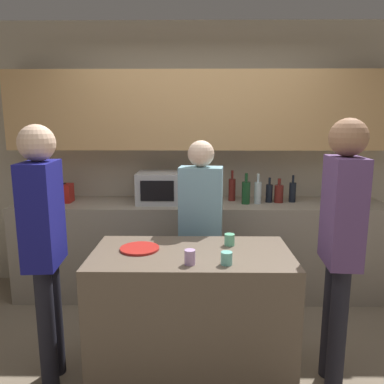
{
  "coord_description": "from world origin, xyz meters",
  "views": [
    {
      "loc": [
        -0.04,
        -2.2,
        1.73
      ],
      "look_at": [
        -0.07,
        0.37,
        1.24
      ],
      "focal_mm": 35.0,
      "sensor_mm": 36.0,
      "label": 1
    }
  ],
  "objects_px": {
    "cup_2": "(230,240)",
    "person_left": "(201,221)",
    "bottle_4": "(279,193)",
    "bottle_0": "(232,189)",
    "potted_plant": "(353,183)",
    "cup_0": "(227,258)",
    "microwave": "(164,187)",
    "bottle_1": "(246,192)",
    "bottle_3": "(269,193)",
    "bottle_5": "(292,192)",
    "bottle_2": "(258,192)",
    "person_right": "(341,232)",
    "toaster": "(59,193)",
    "cup_1": "(190,257)",
    "person_center": "(44,235)",
    "plate_on_island": "(140,249)"
  },
  "relations": [
    {
      "from": "cup_2",
      "to": "person_left",
      "type": "relative_size",
      "value": 0.05
    },
    {
      "from": "cup_2",
      "to": "bottle_4",
      "type": "bearing_deg",
      "value": 63.19
    },
    {
      "from": "bottle_0",
      "to": "bottle_4",
      "type": "bearing_deg",
      "value": -10.66
    },
    {
      "from": "potted_plant",
      "to": "cup_0",
      "type": "height_order",
      "value": "potted_plant"
    },
    {
      "from": "microwave",
      "to": "bottle_4",
      "type": "relative_size",
      "value": 2.17
    },
    {
      "from": "bottle_1",
      "to": "bottle_3",
      "type": "relative_size",
      "value": 1.22
    },
    {
      "from": "microwave",
      "to": "bottle_5",
      "type": "relative_size",
      "value": 1.94
    },
    {
      "from": "bottle_2",
      "to": "person_right",
      "type": "relative_size",
      "value": 0.17
    },
    {
      "from": "bottle_5",
      "to": "toaster",
      "type": "bearing_deg",
      "value": -179.21
    },
    {
      "from": "bottle_0",
      "to": "bottle_4",
      "type": "distance_m",
      "value": 0.46
    },
    {
      "from": "bottle_0",
      "to": "bottle_5",
      "type": "distance_m",
      "value": 0.59
    },
    {
      "from": "potted_plant",
      "to": "person_right",
      "type": "height_order",
      "value": "person_right"
    },
    {
      "from": "cup_1",
      "to": "cup_2",
      "type": "distance_m",
      "value": 0.44
    },
    {
      "from": "toaster",
      "to": "bottle_5",
      "type": "xyz_separation_m",
      "value": [
        2.31,
        0.03,
        0.01
      ]
    },
    {
      "from": "bottle_3",
      "to": "cup_0",
      "type": "relative_size",
      "value": 3.18
    },
    {
      "from": "bottle_3",
      "to": "person_center",
      "type": "xyz_separation_m",
      "value": [
        -1.68,
        -1.37,
        -0.01
      ]
    },
    {
      "from": "toaster",
      "to": "bottle_3",
      "type": "xyz_separation_m",
      "value": [
        2.08,
        0.02,
        0.0
      ]
    },
    {
      "from": "bottle_0",
      "to": "bottle_1",
      "type": "relative_size",
      "value": 1.02
    },
    {
      "from": "bottle_0",
      "to": "person_left",
      "type": "bearing_deg",
      "value": -112.59
    },
    {
      "from": "potted_plant",
      "to": "bottle_4",
      "type": "relative_size",
      "value": 1.65
    },
    {
      "from": "potted_plant",
      "to": "plate_on_island",
      "type": "relative_size",
      "value": 1.52
    },
    {
      "from": "toaster",
      "to": "bottle_4",
      "type": "xyz_separation_m",
      "value": [
        2.17,
        0.01,
        0.0
      ]
    },
    {
      "from": "bottle_3",
      "to": "plate_on_island",
      "type": "distance_m",
      "value": 1.67
    },
    {
      "from": "microwave",
      "to": "person_left",
      "type": "bearing_deg",
      "value": -62.83
    },
    {
      "from": "bottle_0",
      "to": "bottle_1",
      "type": "height_order",
      "value": "bottle_0"
    },
    {
      "from": "bottle_4",
      "to": "person_right",
      "type": "bearing_deg",
      "value": -86.24
    },
    {
      "from": "microwave",
      "to": "bottle_4",
      "type": "distance_m",
      "value": 1.13
    },
    {
      "from": "bottle_1",
      "to": "bottle_5",
      "type": "distance_m",
      "value": 0.48
    },
    {
      "from": "bottle_0",
      "to": "person_left",
      "type": "xyz_separation_m",
      "value": [
        -0.32,
        -0.78,
        -0.12
      ]
    },
    {
      "from": "bottle_0",
      "to": "bottle_1",
      "type": "distance_m",
      "value": 0.19
    },
    {
      "from": "plate_on_island",
      "to": "person_center",
      "type": "xyz_separation_m",
      "value": [
        -0.58,
        -0.11,
        0.13
      ]
    },
    {
      "from": "potted_plant",
      "to": "bottle_1",
      "type": "height_order",
      "value": "potted_plant"
    },
    {
      "from": "bottle_2",
      "to": "cup_0",
      "type": "bearing_deg",
      "value": -105.98
    },
    {
      "from": "toaster",
      "to": "cup_2",
      "type": "relative_size",
      "value": 3.28
    },
    {
      "from": "microwave",
      "to": "person_left",
      "type": "xyz_separation_m",
      "value": [
        0.35,
        -0.68,
        -0.15
      ]
    },
    {
      "from": "toaster",
      "to": "person_right",
      "type": "distance_m",
      "value": 2.64
    },
    {
      "from": "bottle_2",
      "to": "bottle_0",
      "type": "bearing_deg",
      "value": 150.17
    },
    {
      "from": "plate_on_island",
      "to": "cup_0",
      "type": "bearing_deg",
      "value": -24.55
    },
    {
      "from": "bottle_5",
      "to": "person_left",
      "type": "bearing_deg",
      "value": -141.91
    },
    {
      "from": "cup_0",
      "to": "person_center",
      "type": "relative_size",
      "value": 0.05
    },
    {
      "from": "plate_on_island",
      "to": "person_right",
      "type": "relative_size",
      "value": 0.15
    },
    {
      "from": "cup_0",
      "to": "cup_2",
      "type": "xyz_separation_m",
      "value": [
        0.05,
        0.35,
        0.0
      ]
    },
    {
      "from": "bottle_0",
      "to": "bottle_3",
      "type": "bearing_deg",
      "value": -11.83
    },
    {
      "from": "bottle_1",
      "to": "plate_on_island",
      "type": "xyz_separation_m",
      "value": [
        -0.85,
        -1.18,
        -0.16
      ]
    },
    {
      "from": "bottle_1",
      "to": "cup_1",
      "type": "distance_m",
      "value": 1.53
    },
    {
      "from": "person_left",
      "to": "person_center",
      "type": "height_order",
      "value": "person_center"
    },
    {
      "from": "bottle_1",
      "to": "cup_0",
      "type": "distance_m",
      "value": 1.47
    },
    {
      "from": "cup_1",
      "to": "person_left",
      "type": "relative_size",
      "value": 0.06
    },
    {
      "from": "person_right",
      "to": "potted_plant",
      "type": "bearing_deg",
      "value": -19.76
    },
    {
      "from": "person_left",
      "to": "potted_plant",
      "type": "bearing_deg",
      "value": -148.95
    }
  ]
}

